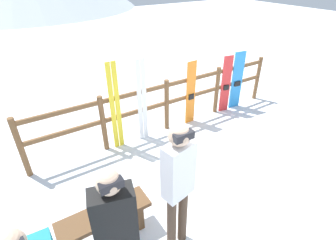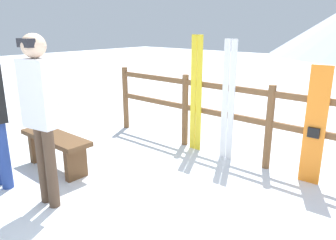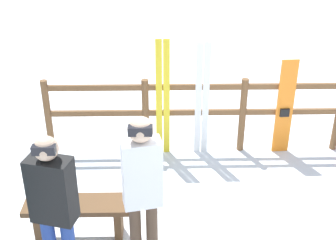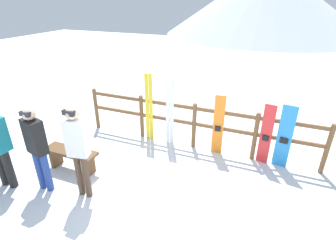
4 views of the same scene
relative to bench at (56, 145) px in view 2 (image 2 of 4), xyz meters
name	(u,v)px [view 2 (image 2 of 4)]	position (x,y,z in m)	size (l,w,h in m)	color
fence	(270,120)	(2.11, 1.87, 0.34)	(5.72, 0.10, 1.14)	brown
bench	(56,145)	(0.00, 0.00, 0.00)	(1.17, 0.36, 0.48)	brown
person_white	(40,107)	(0.74, -0.54, 0.74)	(0.40, 0.27, 1.80)	#4C3828
ski_pair_yellow	(196,94)	(0.96, 1.82, 0.53)	(0.19, 0.02, 1.75)	yellow
ski_pair_white	(228,101)	(1.51, 1.82, 0.50)	(0.20, 0.02, 1.70)	white
snowboard_orange	(315,127)	(2.69, 1.82, 0.37)	(0.24, 0.07, 1.44)	orange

